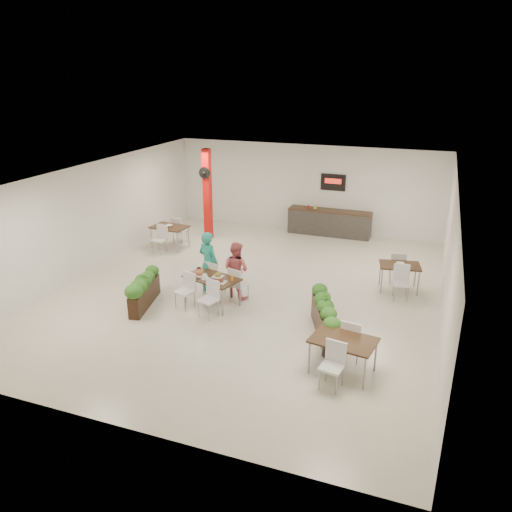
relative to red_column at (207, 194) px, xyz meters
The scene contains 12 objects.
ground 5.11m from the red_column, 51.64° to the right, with size 12.00×12.00×0.00m, color beige.
room_shell 4.85m from the red_column, 51.64° to the right, with size 10.10×12.10×3.22m.
red_column is the anchor object (origin of this frame).
service_counter 4.56m from the red_column, 25.00° to the left, with size 3.00×0.64×2.20m.
main_table 5.55m from the red_column, 63.80° to the right, with size 1.64×1.91×0.92m.
diner_man 4.77m from the red_column, 64.55° to the right, with size 0.63×0.41×1.72m, color teal.
diner_woman 5.17m from the red_column, 56.41° to the right, with size 0.74×0.58×1.53m, color #D35E64.
planter_left 5.75m from the red_column, 81.63° to the right, with size 0.70×1.73×0.91m.
planter_right 7.87m from the red_column, 45.00° to the right, with size 1.04×1.92×1.07m.
side_table_a 1.89m from the red_column, 120.00° to the right, with size 1.26×1.65×0.92m.
side_table_b 7.31m from the red_column, 18.80° to the right, with size 1.19×1.67×0.92m.
side_table_c 9.28m from the red_column, 47.96° to the right, with size 1.37×1.67×0.92m.
Camera 1 is at (4.52, -11.73, 5.72)m, focal length 35.00 mm.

